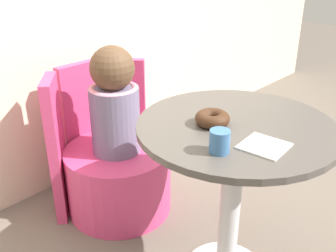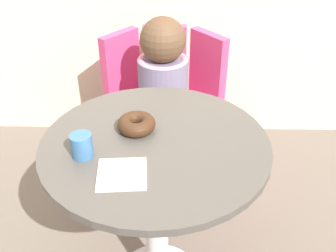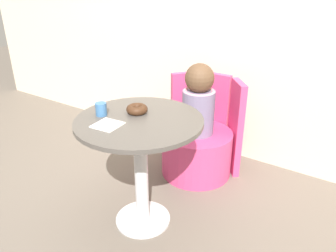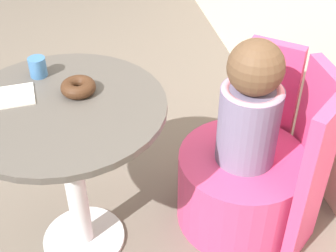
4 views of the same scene
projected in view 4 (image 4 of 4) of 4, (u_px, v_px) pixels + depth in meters
ground_plane at (92, 224)px, 2.10m from camera, size 12.00×12.00×0.00m
round_table at (68, 143)px, 1.70m from camera, size 0.73×0.73×0.72m
tub_chair at (240, 187)px, 2.04m from camera, size 0.54×0.54×0.35m
booth_backrest at (296, 146)px, 1.96m from camera, size 0.64×0.24×0.74m
child_figure at (251, 107)px, 1.78m from camera, size 0.24×0.24×0.53m
donut at (78, 87)px, 1.65m from camera, size 0.12×0.12×0.05m
cup at (38, 67)px, 1.73m from camera, size 0.06×0.06×0.07m
paper_napkin at (14, 96)px, 1.64m from camera, size 0.15×0.15×0.01m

